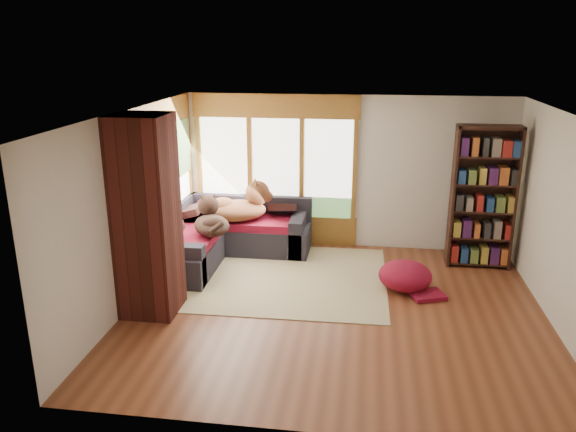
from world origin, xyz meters
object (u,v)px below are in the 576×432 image
(bookshelf, at_px, (483,198))
(dog_tan, at_px, (241,206))
(area_rug, at_px, (270,276))
(brick_chimney, at_px, (147,217))
(dog_brindle, at_px, (211,221))
(sectional_sofa, at_px, (224,239))
(pouf, at_px, (405,275))

(bookshelf, distance_m, dog_tan, 3.83)
(area_rug, xyz_separation_m, dog_tan, (-0.64, 0.94, 0.82))
(brick_chimney, height_order, dog_brindle, brick_chimney)
(bookshelf, xyz_separation_m, dog_tan, (-3.82, 0.02, -0.29))
(area_rug, bearing_deg, sectional_sofa, 140.18)
(sectional_sofa, bearing_deg, pouf, -18.30)
(pouf, bearing_deg, sectional_sofa, 162.68)
(area_rug, height_order, dog_tan, dog_tan)
(area_rug, height_order, dog_brindle, dog_brindle)
(pouf, relative_size, dog_brindle, 0.79)
(sectional_sofa, height_order, area_rug, sectional_sofa)
(brick_chimney, height_order, area_rug, brick_chimney)
(bookshelf, distance_m, dog_brindle, 4.22)
(sectional_sofa, height_order, dog_tan, dog_tan)
(bookshelf, bearing_deg, sectional_sofa, -177.83)
(bookshelf, distance_m, pouf, 1.83)
(brick_chimney, xyz_separation_m, sectional_sofa, (0.45, 2.05, -1.00))
(brick_chimney, relative_size, pouf, 3.40)
(sectional_sofa, bearing_deg, dog_tan, 32.43)
(area_rug, relative_size, bookshelf, 1.56)
(area_rug, xyz_separation_m, dog_brindle, (-0.96, 0.25, 0.77))
(brick_chimney, bearing_deg, dog_brindle, 75.80)
(pouf, height_order, dog_brindle, dog_brindle)
(brick_chimney, distance_m, area_rug, 2.27)
(bookshelf, xyz_separation_m, dog_brindle, (-4.15, -0.66, -0.35))
(brick_chimney, distance_m, sectional_sofa, 2.32)
(dog_brindle, bearing_deg, dog_tan, -49.73)
(dog_tan, bearing_deg, sectional_sofa, -163.12)
(dog_tan, relative_size, dog_brindle, 1.20)
(pouf, bearing_deg, area_rug, 175.66)
(dog_tan, xyz_separation_m, dog_brindle, (-0.33, -0.68, -0.05))
(sectional_sofa, distance_m, bookshelf, 4.18)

